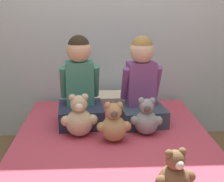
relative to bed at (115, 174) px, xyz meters
name	(u,v)px	position (x,y,z in m)	size (l,w,h in m)	color
wall_behind_bed	(108,8)	(0.00, 1.11, 1.06)	(8.00, 0.06, 2.50)	silver
bed	(115,174)	(0.00, 0.00, 0.00)	(1.41, 2.04, 0.38)	brown
child_on_left	(80,88)	(-0.24, 0.47, 0.48)	(0.37, 0.39, 0.69)	#282D47
child_on_right	(142,86)	(0.24, 0.47, 0.48)	(0.38, 0.39, 0.68)	#384251
teddy_bear_held_by_left_child	(79,118)	(-0.24, 0.22, 0.32)	(0.26, 0.20, 0.31)	#D1B78E
teddy_bear_held_by_right_child	(146,119)	(0.24, 0.22, 0.31)	(0.23, 0.17, 0.28)	#939399
teddy_bear_between_children	(114,125)	(0.00, 0.12, 0.31)	(0.24, 0.18, 0.28)	tan
teddy_bear_at_foot_of_bed	(174,176)	(0.27, -0.52, 0.30)	(0.21, 0.16, 0.25)	brown
pillow_at_headboard	(110,100)	(0.00, 0.86, 0.25)	(0.55, 0.26, 0.11)	beige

